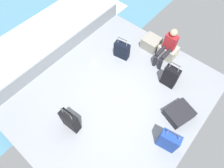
{
  "coord_description": "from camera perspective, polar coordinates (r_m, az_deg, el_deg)",
  "views": [
    {
      "loc": [
        1.56,
        -1.98,
        4.68
      ],
      "look_at": [
        -0.22,
        0.11,
        0.25
      ],
      "focal_mm": 31.1,
      "sensor_mm": 36.0,
      "label": 1
    }
  ],
  "objects": [
    {
      "name": "ground_plane",
      "position": [
        5.34,
        1.06,
        -3.68
      ],
      "size": [
        4.4,
        5.2,
        0.06
      ],
      "primitive_type": "cube",
      "color": "gray"
    },
    {
      "name": "gunwale_port",
      "position": [
        6.13,
        -14.87,
        9.27
      ],
      "size": [
        0.06,
        5.2,
        0.45
      ],
      "primitive_type": "cube",
      "color": "gray",
      "rests_on": "ground_plane"
    },
    {
      "name": "railing_port",
      "position": [
        5.74,
        -16.11,
        12.89
      ],
      "size": [
        0.04,
        4.2,
        1.02
      ],
      "color": "silver",
      "rests_on": "ground_plane"
    },
    {
      "name": "sea_wake",
      "position": [
        7.46,
        -21.17,
        11.43
      ],
      "size": [
        12.0,
        12.0,
        0.01
      ],
      "color": "teal",
      "rests_on": "ground_plane"
    },
    {
      "name": "cargo_crate_0",
      "position": [
        6.36,
        11.47,
        11.76
      ],
      "size": [
        0.55,
        0.48,
        0.35
      ],
      "color": "gray",
      "rests_on": "ground_plane"
    },
    {
      "name": "cargo_crate_1",
      "position": [
        6.2,
        16.03,
        9.18
      ],
      "size": [
        0.56,
        0.4,
        0.4
      ],
      "color": "#9E9989",
      "rests_on": "ground_plane"
    },
    {
      "name": "passenger_seated",
      "position": [
        5.81,
        15.98,
        10.62
      ],
      "size": [
        0.34,
        0.66,
        1.1
      ],
      "color": "maroon",
      "rests_on": "ground_plane"
    },
    {
      "name": "suitcase_0",
      "position": [
        5.91,
        2.9,
        9.86
      ],
      "size": [
        0.48,
        0.28,
        0.75
      ],
      "color": "black",
      "rests_on": "ground_plane"
    },
    {
      "name": "suitcase_1",
      "position": [
        5.46,
        16.73,
        2.06
      ],
      "size": [
        0.41,
        0.23,
        0.89
      ],
      "color": "black",
      "rests_on": "ground_plane"
    },
    {
      "name": "suitcase_2",
      "position": [
        4.77,
        -12.21,
        -10.54
      ],
      "size": [
        0.46,
        0.22,
        0.85
      ],
      "color": "black",
      "rests_on": "ground_plane"
    },
    {
      "name": "suitcase_3",
      "position": [
        5.24,
        19.12,
        -8.14
      ],
      "size": [
        0.71,
        0.78,
        0.24
      ],
      "color": "black",
      "rests_on": "ground_plane"
    },
    {
      "name": "suitcase_4",
      "position": [
        4.68,
        16.23,
        -15.76
      ],
      "size": [
        0.46,
        0.29,
        0.86
      ],
      "color": "navy",
      "rests_on": "ground_plane"
    },
    {
      "name": "paper_cup",
      "position": [
        5.9,
        -5.3,
        6.22
      ],
      "size": [
        0.08,
        0.08,
        0.1
      ],
      "primitive_type": "cylinder",
      "color": "white",
      "rests_on": "ground_plane"
    }
  ]
}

